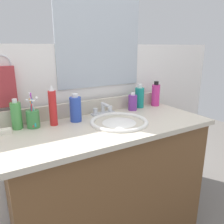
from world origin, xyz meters
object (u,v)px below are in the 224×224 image
Objects in this scene: bottle_shampoo_blue at (76,109)px; bottle_mouthwash_teal at (139,97)px; bottle_soap_pink at (156,95)px; bottle_toner_green at (16,115)px; bottle_cream_purple at (133,102)px; cup_green at (33,118)px; soap_bar at (5,131)px; faucet at (103,110)px; bottle_spray_red at (53,107)px; hand_towel at (5,87)px.

bottle_mouthwash_teal is (0.52, 0.07, -0.00)m from bottle_shampoo_blue.
bottle_soap_pink is at bearing -8.76° from bottle_mouthwash_teal.
bottle_toner_green is 0.76m from bottle_cream_purple.
cup_green is (-0.76, -0.05, -0.02)m from bottle_mouthwash_teal.
bottle_mouthwash_teal is at bearing 4.17° from soap_bar.
faucet is at bearing 3.83° from soap_bar.
cup_green is 0.16m from soap_bar.
bottle_spray_red reaches higher than faucet.
cup_green reaches higher than bottle_mouthwash_teal.
faucet is 0.22m from bottle_shampoo_blue.
bottle_shampoo_blue is (0.13, -0.00, -0.03)m from bottle_spray_red.
cup_green is at bearing -178.31° from bottle_soap_pink.
bottle_toner_green is at bearing 163.79° from cup_green.
soap_bar is (-0.15, -0.02, -0.04)m from cup_green.
cup_green reaches higher than bottle_shampoo_blue.
soap_bar is at bearing -148.48° from bottle_toner_green.
hand_towel reaches higher than bottle_spray_red.
cup_green reaches higher than bottle_soap_pink.
bottle_soap_pink is 2.87× the size of soap_bar.
bottle_mouthwash_teal is (0.09, 0.04, 0.02)m from bottle_cream_purple.
bottle_shampoo_blue is 0.24m from cup_green.
bottle_mouthwash_teal reaches higher than soap_bar.
cup_green is (-0.11, 0.02, -0.05)m from bottle_spray_red.
bottle_cream_purple is (0.23, -0.01, 0.03)m from faucet.
bottle_spray_red reaches higher than cup_green.
faucet is 0.60m from soap_bar.
cup_green reaches higher than soap_bar.
hand_towel is at bearing 135.50° from cup_green.
cup_green is (-0.90, -0.03, -0.03)m from bottle_soap_pink.
bottle_shampoo_blue reaches higher than bottle_cream_purple.
bottle_cream_purple is (0.79, -0.10, -0.16)m from hand_towel.
bottle_shampoo_blue is at bearing -0.09° from bottle_spray_red.
bottle_soap_pink reaches higher than bottle_toner_green.
bottle_mouthwash_teal is (0.65, 0.07, -0.03)m from bottle_spray_red.
bottle_cream_purple is 0.63× the size of cup_green.
cup_green is 3.06× the size of soap_bar.
hand_towel is 1.78× the size of bottle_cream_purple.
bottle_shampoo_blue is (-0.21, -0.04, 0.05)m from faucet.
bottle_spray_red is (0.19, -0.04, 0.03)m from bottle_toner_green.
bottle_toner_green is (0.03, -0.08, -0.14)m from hand_towel.
bottle_shampoo_blue is 0.85× the size of cup_green.
bottle_soap_pink is at bearing 0.19° from bottle_toner_green.
bottle_shampoo_blue is (-0.44, -0.03, 0.02)m from bottle_cream_purple.
hand_towel is at bearing 150.03° from bottle_spray_red.
hand_towel is 1.20× the size of bottle_soap_pink.
bottle_spray_red is at bearing -9.50° from cup_green.
bottle_toner_green is (-0.53, 0.00, 0.05)m from faucet.
bottle_cream_purple is 0.10m from bottle_mouthwash_teal.
bottle_cream_purple is at bearing -175.86° from bottle_soap_pink.
faucet is 1.30× the size of bottle_cream_purple.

